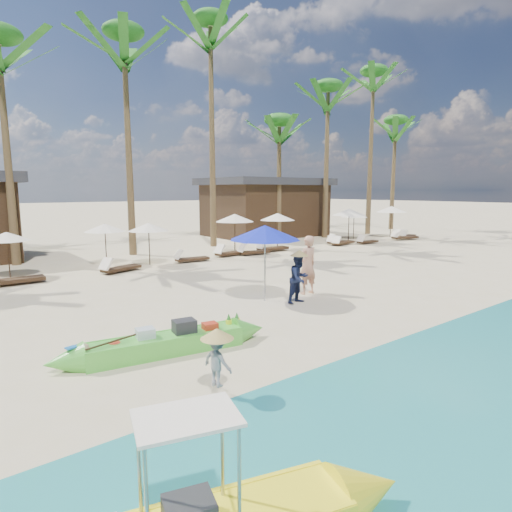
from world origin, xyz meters
TOP-DOWN VIEW (x-y plane):
  - ground at (0.00, 0.00)m, footprint 240.00×240.00m
  - wet_sand_strip at (0.00, -5.00)m, footprint 240.00×4.50m
  - green_canoe at (-2.66, 0.02)m, footprint 5.25×1.19m
  - tourist at (3.43, 2.00)m, footprint 0.72×0.48m
  - vendor_green at (2.40, 1.31)m, footprint 0.80×0.66m
  - vendor_yellow at (-2.81, -2.27)m, footprint 0.47×0.64m
  - blue_umbrella at (1.75, 2.17)m, footprint 2.20×2.20m
  - resort_parasol_4 at (-4.05, 11.15)m, footprint 1.76×1.76m
  - resort_parasol_5 at (-0.04, 11.69)m, footprint 1.86×1.86m
  - lounger_5_left at (-4.23, 9.51)m, footprint 2.01×0.62m
  - resort_parasol_6 at (1.58, 10.53)m, footprint 1.90×1.90m
  - lounger_6_left at (-0.24, 9.55)m, footprint 1.89×1.09m
  - lounger_6_right at (3.41, 10.04)m, footprint 1.73×0.68m
  - resort_parasol_7 at (6.64, 10.90)m, footprint 2.11×2.11m
  - lounger_7_left at (5.91, 10.44)m, footprint 1.84×0.78m
  - lounger_7_right at (7.16, 10.01)m, footprint 1.83×0.83m
  - resort_parasol_8 at (9.62, 10.85)m, footprint 2.05×2.05m
  - lounger_8_left at (8.76, 10.41)m, footprint 1.99×0.69m
  - resort_parasol_9 at (15.19, 10.28)m, footprint 2.19×2.19m
  - lounger_9_left at (13.99, 9.88)m, footprint 1.73×0.91m
  - lounger_9_right at (14.17, 10.15)m, footprint 1.89×0.99m
  - resort_parasol_10 at (17.44, 11.73)m, footprint 1.86×1.86m
  - lounger_10_left at (15.90, 9.35)m, footprint 1.64×0.55m
  - lounger_10_right at (19.76, 9.22)m, footprint 2.09×1.08m
  - resort_parasol_11 at (20.46, 10.80)m, footprint 2.21×2.21m
  - lounger_11_left at (21.01, 9.77)m, footprint 1.77×0.74m
  - palm_3 at (-3.36, 14.27)m, footprint 2.08×2.08m
  - palm_4 at (2.15, 14.01)m, footprint 2.08×2.08m
  - palm_5 at (7.45, 14.38)m, footprint 2.08×2.08m
  - palm_6 at (12.84, 14.52)m, footprint 2.08×2.08m
  - palm_7 at (16.57, 13.68)m, footprint 2.08×2.08m
  - palm_8 at (21.07, 13.33)m, footprint 2.08×2.08m
  - palm_9 at (26.21, 14.81)m, footprint 2.08×2.08m
  - pavilion_east at (14.00, 17.50)m, footprint 8.80×6.60m

SIDE VIEW (x-z plane):
  - ground at x=0.00m, z-range 0.00..0.00m
  - wet_sand_strip at x=0.00m, z-range 0.00..0.01m
  - lounger_10_left at x=15.90m, z-range -0.09..0.46m
  - lounger_9_left at x=13.99m, z-range -0.09..0.47m
  - lounger_6_right at x=3.41m, z-range -0.10..0.48m
  - lounger_11_left at x=21.01m, z-range -0.10..0.49m
  - lounger_7_right at x=7.16m, z-range -0.10..0.50m
  - lounger_7_left at x=5.91m, z-range -0.10..0.51m
  - lounger_9_right at x=14.17m, z-range -0.10..0.51m
  - lounger_6_left at x=-0.24m, z-range -0.10..0.51m
  - lounger_8_left at x=8.76m, z-range -0.11..0.56m
  - green_canoe at x=-2.66m, z-range -0.11..0.56m
  - lounger_10_right at x=19.76m, z-range -0.11..0.57m
  - lounger_5_left at x=-4.23m, z-range -0.11..0.57m
  - vendor_yellow at x=-2.81m, z-range 0.18..1.07m
  - vendor_green at x=2.40m, z-range 0.00..1.53m
  - tourist at x=3.43m, z-range 0.00..1.96m
  - resort_parasol_4 at x=-4.05m, z-range 0.73..2.54m
  - resort_parasol_10 at x=17.44m, z-range 0.77..2.68m
  - resort_parasol_5 at x=-0.04m, z-range 0.77..2.69m
  - resort_parasol_6 at x=1.58m, z-range 0.78..2.74m
  - resort_parasol_8 at x=9.62m, z-range 0.85..2.97m
  - resort_parasol_7 at x=6.64m, z-range 0.87..3.04m
  - resort_parasol_9 at x=15.19m, z-range 0.90..3.16m
  - resort_parasol_11 at x=20.46m, z-range 0.91..3.19m
  - blue_umbrella at x=1.75m, z-range 0.96..3.33m
  - pavilion_east at x=14.00m, z-range 0.05..4.35m
  - palm_6 at x=12.84m, z-range 2.79..11.31m
  - palm_9 at x=26.21m, z-range 3.14..12.97m
  - palm_3 at x=-3.36m, z-range 3.32..13.83m
  - palm_7 at x=16.57m, z-range 3.46..14.53m
  - palm_4 at x=2.15m, z-range 3.60..15.30m
  - palm_8 at x=21.07m, z-range 3.83..16.53m
  - palm_5 at x=7.45m, z-range 4.02..17.62m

